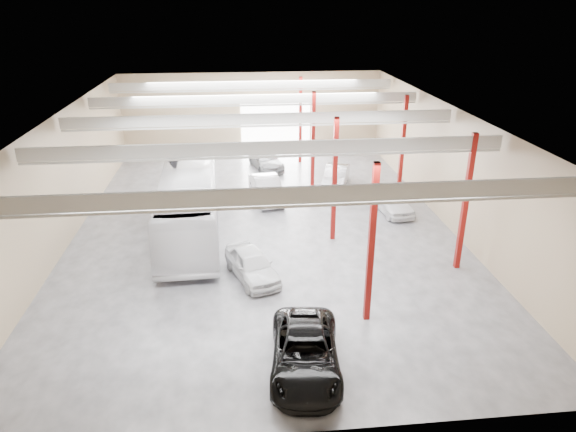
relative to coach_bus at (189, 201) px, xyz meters
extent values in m
cube|color=#46454A|center=(4.32, 0.00, -1.87)|extent=(22.00, 32.00, 0.01)
cube|color=#B7B7B2|center=(4.32, 0.00, 5.13)|extent=(22.00, 32.00, 0.12)
cube|color=#876D54|center=(4.32, 16.00, 1.63)|extent=(22.00, 0.12, 7.00)
cube|color=#876D54|center=(4.32, -16.00, 1.63)|extent=(22.00, 0.12, 7.00)
cube|color=#876D54|center=(-6.68, 0.00, 1.63)|extent=(0.12, 32.00, 7.00)
cube|color=#876D54|center=(15.32, 0.00, 1.63)|extent=(0.12, 32.00, 7.00)
cube|color=white|center=(6.32, 15.85, 0.63)|extent=(6.00, 0.20, 5.00)
cube|color=maroon|center=(8.12, -10.00, 1.63)|extent=(0.25, 0.25, 7.00)
cube|color=maroon|center=(8.12, -2.00, 1.63)|extent=(0.25, 0.25, 7.00)
cube|color=maroon|center=(8.12, 6.00, 1.63)|extent=(0.25, 0.25, 7.00)
cube|color=maroon|center=(8.12, 13.00, 1.63)|extent=(0.25, 0.25, 7.00)
cube|color=maroon|center=(13.82, -6.00, 1.63)|extent=(0.25, 0.25, 7.00)
cube|color=maroon|center=(13.82, 4.00, 1.63)|extent=(0.25, 0.25, 7.00)
cube|color=#B1B1AC|center=(4.32, -12.00, 4.68)|extent=(21.60, 0.15, 0.60)
cube|color=#B1B1AC|center=(4.32, -12.00, 4.28)|extent=(21.60, 0.10, 0.10)
cube|color=#B1B1AC|center=(4.32, -6.00, 4.68)|extent=(21.60, 0.15, 0.60)
cube|color=#B1B1AC|center=(4.32, -6.00, 4.28)|extent=(21.60, 0.10, 0.10)
cube|color=#B1B1AC|center=(4.32, 0.00, 4.68)|extent=(21.60, 0.15, 0.60)
cube|color=#B1B1AC|center=(4.32, 0.00, 4.28)|extent=(21.60, 0.10, 0.10)
cube|color=#B1B1AC|center=(4.32, 6.00, 4.68)|extent=(21.60, 0.15, 0.60)
cube|color=#B1B1AC|center=(4.32, 6.00, 4.28)|extent=(21.60, 0.10, 0.10)
cube|color=#B1B1AC|center=(4.32, 12.00, 4.68)|extent=(21.60, 0.15, 0.60)
cube|color=#B1B1AC|center=(4.32, 12.00, 4.28)|extent=(21.60, 0.10, 0.10)
imported|color=silver|center=(0.00, 0.00, 0.00)|extent=(3.67, 13.53, 3.74)
imported|color=black|center=(5.06, -13.00, -1.12)|extent=(3.06, 5.63, 1.50)
imported|color=silver|center=(3.38, -6.00, -1.14)|extent=(3.02, 4.60, 1.46)
imported|color=silver|center=(4.79, 4.50, -1.07)|extent=(2.40, 5.06, 1.60)
imported|color=gray|center=(5.16, 11.59, -1.16)|extent=(3.03, 5.19, 1.41)
imported|color=#B2B2B7|center=(9.98, 6.76, -1.13)|extent=(2.87, 4.76, 1.48)
imported|color=white|center=(12.62, 1.56, -1.14)|extent=(2.17, 4.43, 1.45)
camera|label=1|loc=(2.86, -28.15, 10.83)|focal=32.00mm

